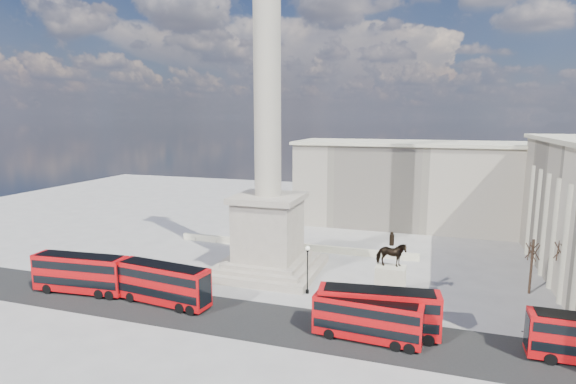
# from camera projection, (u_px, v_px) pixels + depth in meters

# --- Properties ---
(ground) EXTENTS (180.00, 180.00, 0.00)m
(ground) POSITION_uv_depth(u_px,v_px,m) (255.00, 283.00, 58.25)
(ground) COLOR #A29F9A
(ground) RESTS_ON ground
(asphalt_road) EXTENTS (120.00, 9.00, 0.01)m
(asphalt_road) POSITION_uv_depth(u_px,v_px,m) (263.00, 321.00, 47.34)
(asphalt_road) COLOR #242424
(asphalt_road) RESTS_ON ground
(nelsons_column) EXTENTS (14.00, 14.00, 49.85)m
(nelsons_column) POSITION_uv_depth(u_px,v_px,m) (268.00, 180.00, 60.82)
(nelsons_column) COLOR #A89D8C
(nelsons_column) RESTS_ON ground
(balustrade_wall) EXTENTS (40.00, 0.60, 1.10)m
(balustrade_wall) POSITION_uv_depth(u_px,v_px,m) (292.00, 246.00, 73.17)
(balustrade_wall) COLOR beige
(balustrade_wall) RESTS_ON ground
(building_northeast) EXTENTS (51.00, 17.00, 16.60)m
(building_northeast) POSITION_uv_depth(u_px,v_px,m) (426.00, 184.00, 88.29)
(building_northeast) COLOR beige
(building_northeast) RESTS_ON ground
(red_bus_a) EXTENTS (11.86, 3.97, 4.72)m
(red_bus_a) POSITION_uv_depth(u_px,v_px,m) (164.00, 284.00, 51.34)
(red_bus_a) COLOR red
(red_bus_a) RESTS_ON ground
(red_bus_b) EXTENTS (10.49, 3.03, 4.20)m
(red_bus_b) POSITION_uv_depth(u_px,v_px,m) (368.00, 319.00, 42.94)
(red_bus_b) COLOR red
(red_bus_b) RESTS_ON ground
(red_bus_c) EXTENTS (11.93, 4.03, 4.74)m
(red_bus_c) POSITION_uv_depth(u_px,v_px,m) (379.00, 312.00, 43.90)
(red_bus_c) COLOR red
(red_bus_c) RESTS_ON ground
(red_bus_e) EXTENTS (11.99, 3.66, 4.79)m
(red_bus_e) POSITION_uv_depth(u_px,v_px,m) (81.00, 273.00, 54.69)
(red_bus_e) COLOR red
(red_bus_e) RESTS_ON ground
(victorian_lamp) EXTENTS (0.51, 0.51, 5.98)m
(victorian_lamp) POSITION_uv_depth(u_px,v_px,m) (308.00, 266.00, 54.32)
(victorian_lamp) COLOR black
(victorian_lamp) RESTS_ON ground
(equestrian_statue) EXTENTS (4.17, 3.13, 8.64)m
(equestrian_statue) POSITION_uv_depth(u_px,v_px,m) (390.00, 280.00, 51.06)
(equestrian_statue) COLOR beige
(equestrian_statue) RESTS_ON ground
(bare_tree_mid) EXTENTS (2.02, 2.02, 7.68)m
(bare_tree_mid) POSITION_uv_depth(u_px,v_px,m) (563.00, 248.00, 52.72)
(bare_tree_mid) COLOR #332319
(bare_tree_mid) RESTS_ON ground
(bare_tree_far) EXTENTS (1.75, 1.75, 7.14)m
(bare_tree_far) POSITION_uv_depth(u_px,v_px,m) (533.00, 249.00, 53.95)
(bare_tree_far) COLOR #332319
(bare_tree_far) RESTS_ON ground
(pedestrian_walking) EXTENTS (0.73, 0.52, 1.88)m
(pedestrian_walking) POSITION_uv_depth(u_px,v_px,m) (375.00, 314.00, 47.05)
(pedestrian_walking) COLOR black
(pedestrian_walking) RESTS_ON ground
(pedestrian_standing) EXTENTS (0.94, 0.85, 1.59)m
(pedestrian_standing) POSITION_uv_depth(u_px,v_px,m) (525.00, 332.00, 43.35)
(pedestrian_standing) COLOR black
(pedestrian_standing) RESTS_ON ground
(pedestrian_crossing) EXTENTS (0.86, 0.92, 1.53)m
(pedestrian_crossing) POSITION_uv_depth(u_px,v_px,m) (366.00, 301.00, 50.81)
(pedestrian_crossing) COLOR black
(pedestrian_crossing) RESTS_ON ground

